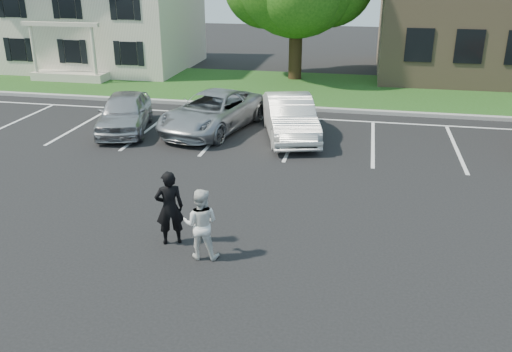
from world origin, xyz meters
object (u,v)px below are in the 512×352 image
(house, at_px, (102,1))
(man_white_shirt, at_px, (201,224))
(car_white_sedan, at_px, (290,117))
(car_silver_west, at_px, (125,112))
(man_black_suit, at_px, (170,208))
(car_silver_minivan, at_px, (212,112))

(house, distance_m, man_white_shirt, 24.26)
(house, relative_size, car_white_sedan, 2.25)
(man_white_shirt, xyz_separation_m, car_silver_west, (-5.53, 8.46, -0.07))
(house, bearing_deg, man_black_suit, -60.89)
(man_white_shirt, height_order, car_silver_minivan, man_white_shirt)
(man_black_suit, xyz_separation_m, car_white_sedan, (1.51, 8.37, -0.12))
(car_silver_west, bearing_deg, man_white_shirt, -71.32)
(house, relative_size, car_silver_minivan, 2.00)
(car_white_sedan, bearing_deg, car_silver_minivan, 157.70)
(car_silver_west, height_order, car_white_sedan, car_white_sedan)
(car_silver_minivan, bearing_deg, man_white_shirt, -61.79)
(man_black_suit, height_order, car_silver_minivan, man_black_suit)
(man_black_suit, xyz_separation_m, man_white_shirt, (0.86, -0.47, -0.08))
(man_black_suit, xyz_separation_m, car_silver_west, (-4.67, 7.98, -0.15))
(house, distance_m, car_silver_west, 14.33)
(man_white_shirt, height_order, car_silver_west, man_white_shirt)
(car_silver_west, xyz_separation_m, car_white_sedan, (6.18, 0.39, 0.04))
(house, bearing_deg, man_white_shirt, -59.64)
(man_black_suit, bearing_deg, car_silver_minivan, -105.73)
(house, height_order, man_black_suit, house)
(car_silver_west, bearing_deg, car_silver_minivan, -1.73)
(car_white_sedan, bearing_deg, man_black_suit, -116.11)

